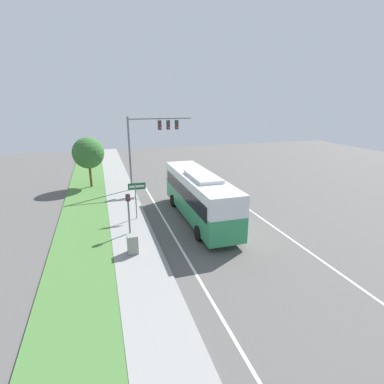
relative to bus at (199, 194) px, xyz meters
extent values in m
plane|color=#565451|center=(1.06, -3.09, -2.02)|extent=(80.00, 80.00, 0.00)
cube|color=gray|center=(-5.14, -3.09, -1.96)|extent=(2.80, 80.00, 0.12)
cube|color=#477538|center=(-8.34, -3.09, -1.97)|extent=(3.60, 80.00, 0.10)
cube|color=silver|center=(-2.54, -3.09, -2.02)|extent=(0.14, 30.00, 0.01)
cube|color=silver|center=(4.66, -3.09, -2.02)|extent=(0.14, 30.00, 0.01)
cube|color=#2D8956|center=(0.00, 0.01, -0.77)|extent=(2.43, 11.03, 1.66)
cube|color=silver|center=(0.00, 0.01, 0.74)|extent=(2.43, 11.03, 1.36)
cube|color=black|center=(0.00, 0.01, 0.27)|extent=(2.47, 10.15, 1.02)
cube|color=silver|center=(0.00, -0.82, 1.53)|extent=(1.70, 3.86, 0.24)
cylinder|color=black|center=(-1.17, 3.43, -1.52)|extent=(0.28, 1.00, 1.00)
cylinder|color=black|center=(1.17, 3.43, -1.52)|extent=(0.28, 1.00, 1.00)
cylinder|color=black|center=(-1.17, -3.41, -1.52)|extent=(0.28, 1.00, 1.00)
cylinder|color=black|center=(1.17, -3.41, -1.52)|extent=(0.28, 1.00, 1.00)
cylinder|color=slate|center=(-3.99, 9.23, 1.60)|extent=(0.20, 0.20, 7.24)
cylinder|color=slate|center=(-0.89, 9.23, 4.97)|extent=(6.20, 0.14, 0.14)
cube|color=#2D2D2D|center=(-0.97, 9.23, 4.35)|extent=(0.32, 0.28, 0.90)
sphere|color=red|center=(-0.97, 9.05, 4.10)|extent=(0.18, 0.18, 0.18)
cube|color=#2D2D2D|center=(-0.12, 9.23, 4.35)|extent=(0.32, 0.28, 0.90)
sphere|color=red|center=(-0.12, 9.05, 4.10)|extent=(0.18, 0.18, 0.18)
cube|color=#2D2D2D|center=(0.74, 9.23, 4.35)|extent=(0.32, 0.28, 0.90)
sphere|color=red|center=(0.74, 9.05, 4.10)|extent=(0.18, 0.18, 0.18)
cylinder|color=slate|center=(-5.29, -1.21, -0.60)|extent=(0.12, 0.12, 2.84)
cube|color=#2D2D2D|center=(-5.29, -1.21, 0.60)|extent=(0.28, 0.24, 0.44)
sphere|color=red|center=(-5.29, -1.36, 0.60)|extent=(0.14, 0.14, 0.14)
cylinder|color=slate|center=(-4.51, 1.33, -0.57)|extent=(0.08, 0.08, 2.91)
cube|color=#145B2D|center=(-4.38, 1.33, 0.59)|extent=(1.29, 0.03, 0.49)
cube|color=white|center=(-4.38, 1.31, 0.59)|extent=(1.10, 0.01, 0.17)
cube|color=gray|center=(-5.42, -4.05, -1.34)|extent=(0.61, 0.61, 1.12)
cylinder|color=brown|center=(-7.87, 11.55, -0.63)|extent=(0.24, 0.24, 2.58)
sphere|color=#33662D|center=(-7.87, 11.55, 1.60)|extent=(3.13, 3.13, 3.13)
camera|label=1|loc=(-6.80, -20.07, 6.62)|focal=28.00mm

